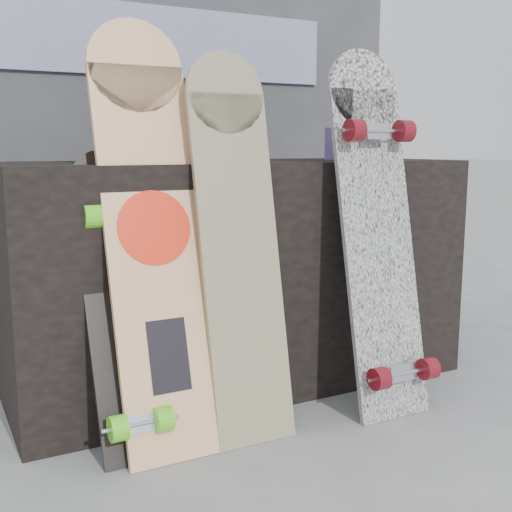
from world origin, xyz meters
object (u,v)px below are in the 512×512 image
longboard_cascadia (378,225)px  skateboard_dark (120,299)px  longboard_celtic (238,234)px  vendor_table (237,273)px  longboard_geisha (153,222)px

longboard_cascadia → skateboard_dark: size_ratio=1.38×
skateboard_dark → longboard_celtic: bearing=-8.4°
vendor_table → skateboard_dark: skateboard_dark is taller
vendor_table → longboard_geisha: size_ratio=1.31×
longboard_cascadia → longboard_geisha: bearing=171.5°
longboard_celtic → vendor_table: bearing=64.6°
longboard_geisha → longboard_cascadia: size_ratio=1.05×
longboard_celtic → longboard_cascadia: size_ratio=0.97×
longboard_geisha → longboard_celtic: bearing=-12.4°
vendor_table → longboard_geisha: bearing=-143.0°
vendor_table → skateboard_dark: size_ratio=1.89×
vendor_table → longboard_celtic: bearing=-115.4°
vendor_table → skateboard_dark: (-0.52, -0.32, 0.03)m
longboard_geisha → longboard_cascadia: bearing=-8.5°
skateboard_dark → longboard_cascadia: bearing=-7.2°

